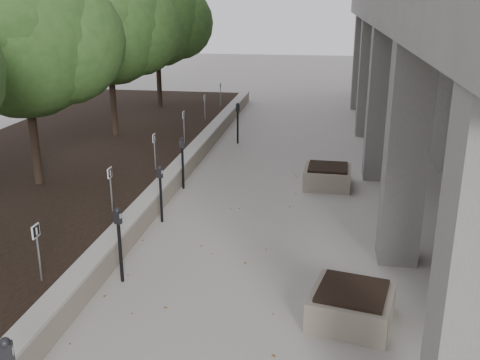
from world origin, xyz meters
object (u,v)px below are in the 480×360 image
Objects in this scene: parking_meter_4 at (183,163)px; planter_back at (327,176)px; crabapple_tree_3 at (26,69)px; parking_meter_3 at (161,194)px; parking_meter_5 at (238,123)px; planter_front at (351,305)px; crabapple_tree_5 at (157,39)px; crabapple_tree_4 at (109,50)px; parking_meter_2 at (120,245)px.

planter_back is at bearing -9.01° from parking_meter_4.
crabapple_tree_3 is 4.25× the size of parking_meter_3.
planter_front is at bearing -90.73° from parking_meter_5.
crabapple_tree_5 reaches higher than planter_front.
parking_meter_5 is (3.89, 1.05, -2.43)m from crabapple_tree_4.
planter_front is 6.30m from planter_back.
parking_meter_5 reaches higher than planter_front.
parking_meter_2 is 4.90m from parking_meter_4.
parking_meter_5 reaches higher than planter_back.
planter_front is at bearing -51.82° from crabapple_tree_4.
crabapple_tree_3 and crabapple_tree_4 have the same top height.
crabapple_tree_4 is 3.94× the size of parking_meter_5.
parking_meter_4 is 6.87m from planter_front.
parking_meter_3 is 0.93× the size of parking_meter_5.
parking_meter_4 is (3.25, -3.73, -2.44)m from crabapple_tree_4.
crabapple_tree_3 is 5.56m from parking_meter_2.
crabapple_tree_5 is at bearing 89.75° from parking_meter_4.
crabapple_tree_4 is at bearing -90.00° from crabapple_tree_5.
parking_meter_5 is at bearing 57.25° from crabapple_tree_3.
crabapple_tree_4 reaches higher than parking_meter_5.
parking_meter_4 is 3.75m from planter_back.
parking_meter_2 is at bearing -75.85° from crabapple_tree_5.
parking_meter_4 is at bearing 108.97° from parking_meter_2.
crabapple_tree_3 reaches higher than planter_back.
crabapple_tree_5 is 11.72m from parking_meter_3.
crabapple_tree_3 is 4.59× the size of planter_back.
planter_front is (7.29, -9.27, -2.85)m from crabapple_tree_4.
crabapple_tree_4 is at bearing 135.06° from parking_meter_3.
crabapple_tree_4 reaches higher than parking_meter_2.
crabapple_tree_3 is 4.63× the size of planter_front.
planter_back is at bearing 75.29° from parking_meter_2.
parking_meter_4 is 1.16× the size of planter_front.
crabapple_tree_4 reaches higher than planter_front.
crabapple_tree_4 is 4.63× the size of planter_front.
parking_meter_3 reaches higher than planter_back.
parking_meter_5 is (0.45, 9.68, 0.01)m from parking_meter_2.
parking_meter_2 is at bearing -46.58° from crabapple_tree_3.
parking_meter_2 is 1.00× the size of parking_meter_4.
planter_front is (7.29, -4.27, -2.85)m from crabapple_tree_3.
parking_meter_4 is at bearing 21.28° from crabapple_tree_3.
parking_meter_2 is 3.93m from planter_front.
planter_back is at bearing -49.17° from crabapple_tree_5.
parking_meter_2 is (3.44, -8.63, -2.44)m from crabapple_tree_4.
crabapple_tree_4 is 5.00m from crabapple_tree_5.
crabapple_tree_5 reaches higher than parking_meter_4.
crabapple_tree_4 is at bearing 128.49° from parking_meter_2.
parking_meter_3 is 7.03m from parking_meter_5.
crabapple_tree_3 is 5.00m from crabapple_tree_4.
crabapple_tree_3 is at bearing 149.63° from planter_front.
crabapple_tree_3 is 10.00m from crabapple_tree_5.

